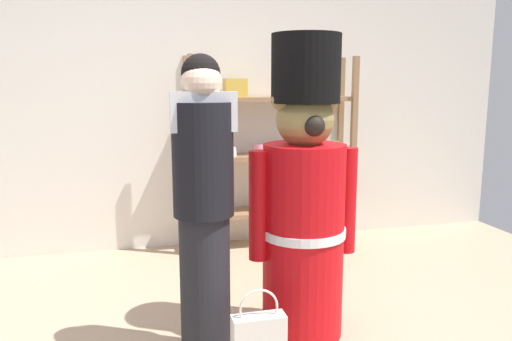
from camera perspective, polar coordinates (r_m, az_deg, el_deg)
The scene contains 4 objects.
back_wall at distance 4.55m, azimuth -9.20°, elevation 7.68°, with size 6.40×0.12×2.60m, color silver.
merchandise_shelf at distance 4.53m, azimuth 1.65°, elevation 2.27°, with size 1.51×0.35×1.70m.
teddy_bear_guard at distance 2.90m, azimuth 5.42°, elevation -3.58°, with size 0.64×0.49×1.73m.
person_shopper at distance 2.64m, azimuth -5.94°, elevation -3.75°, with size 0.33×0.32×1.61m.
Camera 1 is at (-0.42, -2.33, 1.47)m, focal length 35.39 mm.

